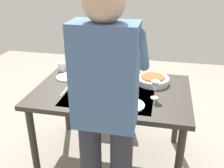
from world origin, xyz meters
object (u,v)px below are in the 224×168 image
water_cup_far_left (81,66)px  side_bowl_salad (99,82)px  chair_near (112,75)px  person_server (106,110)px  side_bowl_bread (96,101)px  dining_table (112,97)px  dinner_plate_near (68,77)px  water_cup_near_left (62,67)px  wine_bottle (116,82)px  serving_bowl_pasta (153,80)px  wine_glass_left (83,71)px  wine_glass_right (155,87)px  dinner_plate_far (130,105)px  water_cup_near_right (108,70)px

water_cup_far_left → side_bowl_salad: 0.43m
chair_near → person_server: (-0.29, 1.55, 0.43)m
person_server → side_bowl_bread: size_ratio=10.56×
dining_table → dinner_plate_near: dinner_plate_near is taller
dining_table → water_cup_near_left: (0.59, -0.31, 0.13)m
dining_table → water_cup_near_left: 0.68m
water_cup_near_left → side_bowl_bread: water_cup_near_left is taller
wine_bottle → serving_bowl_pasta: wine_bottle is taller
dining_table → serving_bowl_pasta: serving_bowl_pasta is taller
person_server → water_cup_far_left: (0.53, -1.09, -0.17)m
chair_near → wine_bottle: wine_bottle is taller
dining_table → wine_glass_left: wine_glass_left is taller
side_bowl_salad → wine_glass_right: bearing=163.8°
water_cup_near_left → water_cup_far_left: bearing=-159.7°
serving_bowl_pasta → dinner_plate_far: serving_bowl_pasta is taller
side_bowl_salad → dinner_plate_near: bearing=-18.4°
wine_glass_left → dinner_plate_far: bearing=143.6°
dinner_plate_near → chair_near: bearing=-113.4°
wine_glass_right → wine_glass_left: bearing=-16.2°
wine_glass_right → water_cup_near_right: (0.48, -0.40, -0.06)m
water_cup_far_left → side_bowl_bread: size_ratio=0.58×
wine_glass_left → dinner_plate_near: wine_glass_left is taller
wine_bottle → water_cup_near_left: wine_bottle is taller
water_cup_near_left → chair_near: bearing=-128.2°
water_cup_near_left → serving_bowl_pasta: (-0.93, 0.10, -0.01)m
serving_bowl_pasta → water_cup_far_left: bearing=-12.9°
wine_bottle → side_bowl_salad: (0.18, -0.14, -0.08)m
water_cup_near_right → water_cup_far_left: bearing=-12.4°
dining_table → water_cup_near_right: (0.10, -0.31, 0.13)m
side_bowl_salad → dining_table: bearing=157.5°
dining_table → water_cup_far_left: 0.57m
water_cup_far_left → dinner_plate_near: bearing=74.6°
serving_bowl_pasta → dinner_plate_near: bearing=2.8°
dining_table → water_cup_far_left: (0.41, -0.38, 0.13)m
chair_near → serving_bowl_pasta: size_ratio=3.03×
serving_bowl_pasta → dinner_plate_near: 0.81m
dining_table → water_cup_far_left: bearing=-42.7°
side_bowl_salad → dinner_plate_near: 0.36m
wine_bottle → chair_near: bearing=-76.2°
wine_glass_right → serving_bowl_pasta: (0.04, -0.30, -0.07)m
wine_bottle → wine_glass_right: 0.32m
wine_glass_left → water_cup_far_left: wine_glass_left is taller
water_cup_near_left → person_server: bearing=124.6°
chair_near → wine_bottle: (-0.23, 0.92, 0.33)m
water_cup_near_left → side_bowl_bread: bearing=131.1°
person_server → dinner_plate_near: size_ratio=7.34×
person_server → dinner_plate_near: (0.58, -0.88, -0.21)m
wine_glass_right → side_bowl_salad: size_ratio=0.84×
water_cup_near_right → serving_bowl_pasta: water_cup_near_right is taller
wine_glass_right → dinner_plate_far: wine_glass_right is taller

